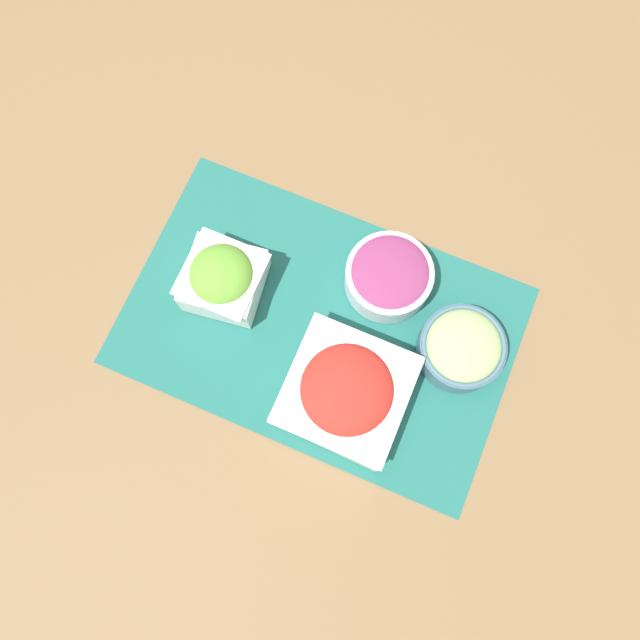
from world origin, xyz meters
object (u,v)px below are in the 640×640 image
(tomato_bowl, at_px, (346,391))
(cucumber_bowl, at_px, (462,347))
(onion_bowl, at_px, (389,276))
(lettuce_bowl, at_px, (223,278))

(tomato_bowl, distance_m, cucumber_bowl, 0.18)
(cucumber_bowl, bearing_deg, tomato_bowl, -136.03)
(tomato_bowl, relative_size, onion_bowl, 1.30)
(tomato_bowl, height_order, cucumber_bowl, tomato_bowl)
(tomato_bowl, xyz_separation_m, onion_bowl, (-0.01, 0.19, -0.00))
(lettuce_bowl, distance_m, cucumber_bowl, 0.37)
(tomato_bowl, bearing_deg, cucumber_bowl, 43.97)
(tomato_bowl, bearing_deg, lettuce_bowl, 160.19)
(cucumber_bowl, bearing_deg, onion_bowl, 156.38)
(onion_bowl, bearing_deg, lettuce_bowl, -155.48)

